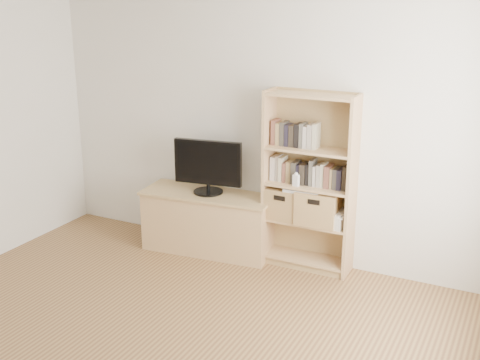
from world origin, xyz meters
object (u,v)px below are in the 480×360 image
Objects in this scene: tv_stand at (209,223)px; television at (208,167)px; basket_left at (286,202)px; baby_monitor at (296,180)px; bookshelf at (309,183)px; basket_right at (318,207)px; laptop at (304,189)px.

tv_stand is 0.58m from television.
baby_monitor is at bearing -32.73° from basket_left.
bookshelf is at bearing -0.79° from tv_stand.
laptop is at bearing -176.25° from basket_right.
bookshelf is 2.46× the size of television.
television is 0.91m from baby_monitor.
baby_monitor is (0.91, -0.00, 0.57)m from tv_stand.
basket_right is 1.13× the size of laptop.
tv_stand is 0.76× the size of bookshelf.
bookshelf is 4.42× the size of basket_right.
basket_left is (-0.13, 0.09, -0.26)m from baby_monitor.
basket_right is at bearing 1.43° from basket_left.
basket_left is 0.24m from laptop.
bookshelf is at bearing 55.02° from baby_monitor.
basket_right is 0.21m from laptop.
baby_monitor reaches higher than tv_stand.
basket_left is 0.94× the size of basket_right.
baby_monitor is at bearing -8.95° from television.
basket_right is at bearing -1.48° from tv_stand.
laptop reaches higher than basket_left.
bookshelf reaches higher than tv_stand.
laptop is at bearing -3.27° from basket_left.
bookshelf reaches higher than basket_left.
bookshelf reaches higher than television.
laptop is (-0.14, -0.02, 0.15)m from basket_right.
tv_stand is 3.83× the size of laptop.
basket_left is 0.32m from basket_right.
television is at bearing -175.10° from bookshelf.
bookshelf is 0.24m from basket_right.
television is (-1.00, -0.09, 0.04)m from bookshelf.
tv_stand is 1.15m from basket_right.
tv_stand is at bearing -178.09° from basket_right.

